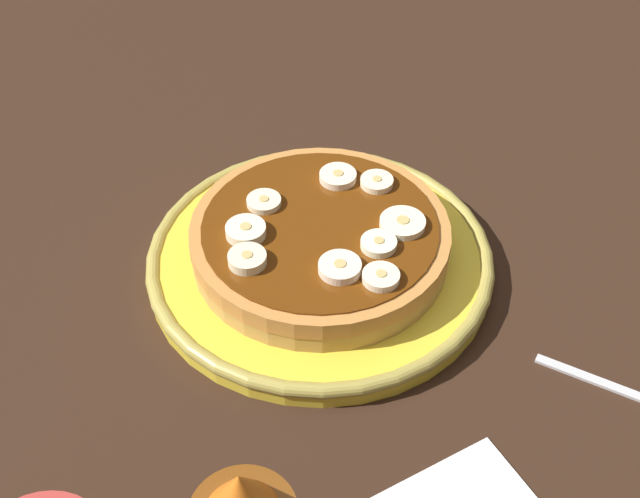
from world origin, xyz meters
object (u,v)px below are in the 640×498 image
Objects in this scene: pancake_stack at (318,242)px; fork at (638,395)px; banana_slice_7 at (338,177)px; banana_slice_6 at (379,244)px; banana_slice_8 at (264,202)px; banana_slice_4 at (381,278)px; plate at (320,260)px; banana_slice_3 at (340,268)px; banana_slice_1 at (377,183)px; banana_slice_5 at (246,231)px; banana_slice_0 at (247,260)px; banana_slice_2 at (402,224)px.

pancake_stack is 1.88× the size of fork.
pancake_stack is 6.71× the size of banana_slice_7.
banana_slice_6 is 0.25× the size of fork.
banana_slice_8 is at bearing -52.42° from banana_slice_6.
plate is at bearing -76.46° from banana_slice_4.
banana_slice_3 is 1.16× the size of banana_slice_4.
plate is at bearing 52.05° from banana_slice_7.
banana_slice_1 is 0.87× the size of banana_slice_5.
banana_slice_1 is at bearing -156.34° from pancake_stack.
banana_slice_5 is at bearing 6.93° from banana_slice_1.
banana_slice_1 reaches higher than pancake_stack.
banana_slice_1 is 10.36cm from banana_slice_3.
banana_slice_0 is 13.42cm from banana_slice_1.
pancake_stack is at bearing -166.20° from banana_slice_0.
banana_slice_3 is at bearing 21.53° from banana_slice_2.
banana_slice_0 is 6.82cm from banana_slice_3.
banana_slice_3 is at bearing 104.80° from banana_slice_8.
pancake_stack is 5.36cm from banana_slice_6.
banana_slice_1 is 0.98× the size of banana_slice_4.
banana_slice_5 reaches higher than banana_slice_3.
banana_slice_2 is 6.91cm from banana_slice_3.
banana_slice_1 is 0.98× the size of banana_slice_8.
banana_slice_0 is 1.05× the size of banana_slice_4.
banana_slice_0 is 11.83cm from banana_slice_7.
plate is at bearing -97.00° from banana_slice_3.
banana_slice_2 reaches higher than plate.
banana_slice_0 reaches higher than pancake_stack.
banana_slice_3 is at bearing 48.86° from banana_slice_1.
pancake_stack is at bearing -52.67° from fork.
banana_slice_8 is at bearing -8.40° from banana_slice_1.
banana_slice_5 is at bearing -13.34° from plate.
pancake_stack is 5.84cm from banana_slice_5.
banana_slice_4 is 3.50cm from banana_slice_6.
banana_slice_2 is 20.90cm from fork.
banana_slice_4 is at bearing -44.45° from fork.
plate is 25.63cm from fork.
banana_slice_0 and banana_slice_3 have the same top height.
pancake_stack is at bearing 124.22° from banana_slice_8.
plate is 6.42cm from banana_slice_8.
banana_slice_5 is 0.29× the size of fork.
banana_slice_0 is at bearing -40.80° from fork.
banana_slice_2 is 1.29× the size of banana_slice_6.
plate is 7.82cm from banana_slice_0.
banana_slice_4 is at bearing 48.00° from banana_slice_2.
banana_slice_5 reaches higher than banana_slice_7.
pancake_stack is 5.72× the size of banana_slice_2.
banana_slice_7 is at bearing -64.79° from fork.
banana_slice_3 is 22.74cm from fork.
banana_slice_0 is 1.05× the size of banana_slice_6.
banana_slice_3 is (0.41, 5.00, 1.84)cm from pancake_stack.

